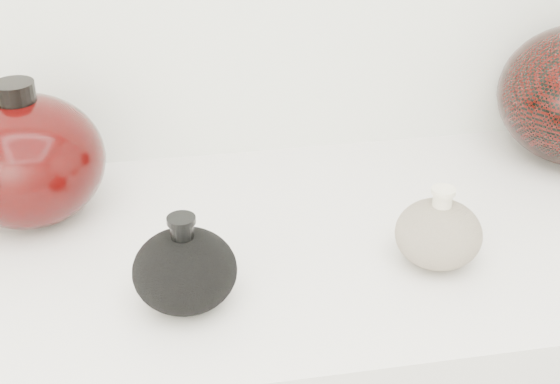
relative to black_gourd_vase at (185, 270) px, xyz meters
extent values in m
cube|color=silver|center=(0.10, 0.11, -0.06)|extent=(1.20, 0.50, 0.03)
ellipsoid|color=black|center=(0.00, 0.00, 0.00)|extent=(0.14, 0.14, 0.09)
cylinder|color=black|center=(0.00, 0.00, 0.05)|extent=(0.03, 0.03, 0.03)
cylinder|color=black|center=(0.00, 0.00, 0.06)|extent=(0.04, 0.04, 0.01)
ellipsoid|color=beige|center=(0.30, 0.03, -0.01)|extent=(0.13, 0.13, 0.08)
cylinder|color=beige|center=(0.30, 0.03, 0.04)|extent=(0.03, 0.03, 0.02)
cylinder|color=beige|center=(0.30, 0.03, 0.05)|extent=(0.03, 0.03, 0.01)
ellipsoid|color=black|center=(-0.18, 0.22, 0.04)|extent=(0.25, 0.25, 0.17)
cylinder|color=black|center=(-0.18, 0.22, 0.13)|extent=(0.06, 0.06, 0.03)
camera|label=1|loc=(-0.02, -0.70, 0.49)|focal=50.00mm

